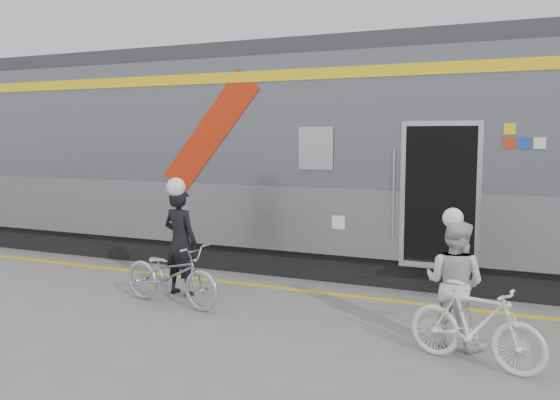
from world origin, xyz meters
The scene contains 9 objects.
ground centered at (0.00, 0.00, 0.00)m, with size 90.00×90.00×0.00m, color slate.
train centered at (-0.74, 4.19, 2.05)m, with size 24.00×3.17×4.10m.
safety_strip centered at (0.00, 2.15, 0.00)m, with size 24.00×0.12×0.01m, color yellow.
man centered at (-2.20, 1.18, 0.83)m, with size 0.61×0.40×1.66m, color black.
bicycle_left centered at (-2.00, 0.63, 0.46)m, with size 0.61×1.74×0.92m, color #B0B4B8.
woman centered at (1.98, 0.57, 0.74)m, with size 0.72×0.56×1.49m, color silver.
bicycle_right centered at (2.28, 0.02, 0.45)m, with size 0.42×1.50×0.90m, color silver.
helmet_man centered at (-2.20, 1.18, 1.81)m, with size 0.29×0.29×0.29m, color white.
helmet_woman centered at (1.98, 0.57, 1.61)m, with size 0.24×0.24×0.24m, color white.
Camera 1 is at (2.87, -6.41, 2.45)m, focal length 38.00 mm.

